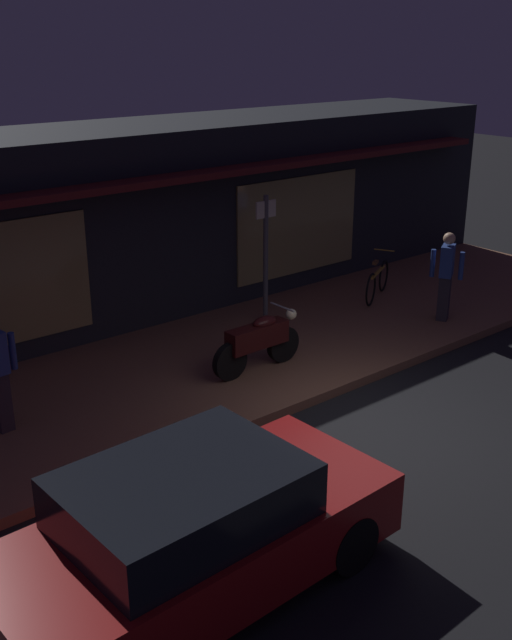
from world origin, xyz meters
The scene contains 8 objects.
ground_plane centered at (0.00, 0.00, 0.00)m, with size 60.00×60.00×0.00m, color black.
sidewalk_slab centered at (0.00, 3.00, 0.07)m, with size 18.00×4.00×0.15m, color brown.
storefront_building centered at (0.00, 6.39, 1.80)m, with size 18.00×3.30×3.60m.
motorcycle centered at (-0.09, 2.28, 0.65)m, with size 1.70×0.55×0.97m.
bicycle_parked centered at (4.01, 3.47, 0.51)m, with size 1.49×0.79×0.91m.
person_bystander centered at (4.05, 1.86, 1.03)m, with size 0.44×0.58×1.67m.
sign_post centered at (1.32, 3.80, 1.51)m, with size 0.44×0.09×2.40m.
parked_car_near centered at (-3.76, -1.18, 0.70)m, with size 4.16×1.90×1.42m.
Camera 1 is at (-7.15, -6.26, 5.17)m, focal length 42.52 mm.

